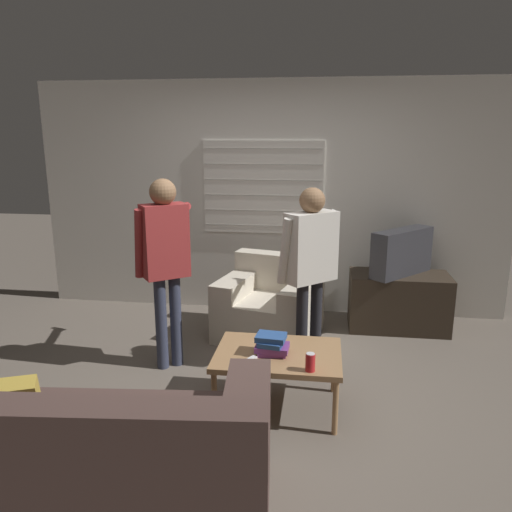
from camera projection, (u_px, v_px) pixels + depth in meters
The scene contains 12 objects.
ground_plane at pixel (240, 396), 3.89m from camera, with size 16.00×16.00×0.00m, color #665B51.
wall_back at pixel (269, 199), 5.53m from camera, with size 5.20×0.08×2.55m.
couch_blue at pixel (69, 463), 2.59m from camera, with size 2.16×1.11×0.85m.
armchair_beige at pixel (270, 305), 4.99m from camera, with size 1.09×1.02×0.79m.
coffee_table at pixel (278, 358), 3.63m from camera, with size 0.91×0.66×0.44m.
tv_stand at pixel (398, 301), 5.16m from camera, with size 1.00×0.50×0.59m.
tv at pixel (402, 252), 5.04m from camera, with size 0.67×0.70×0.47m.
person_left_standing at pixel (165, 251), 4.15m from camera, with size 0.47×0.79×1.64m.
person_right_standing at pixel (310, 256), 4.16m from camera, with size 0.52×0.80×1.57m.
book_stack at pixel (271, 345), 3.58m from camera, with size 0.24×0.20×0.15m.
soda_can at pixel (310, 362), 3.33m from camera, with size 0.07×0.07×0.13m.
spare_remote at pixel (249, 361), 3.47m from camera, with size 0.10×0.13×0.02m.
Camera 1 is at (0.60, -3.46, 2.00)m, focal length 35.00 mm.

